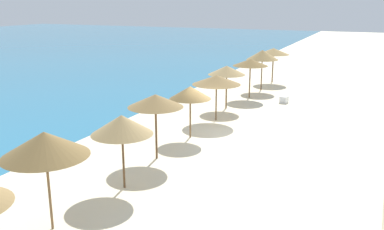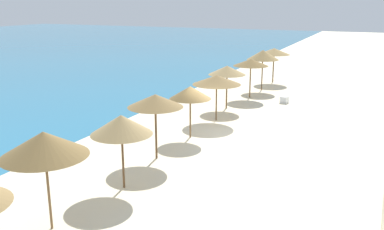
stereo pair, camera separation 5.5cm
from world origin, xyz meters
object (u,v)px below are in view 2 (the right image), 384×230
beach_umbrella_7 (227,70)px  beach_umbrella_10 (274,51)px  beach_umbrella_9 (263,55)px  beach_umbrella_8 (251,63)px  beach_umbrella_3 (121,125)px  cooler_box (284,100)px  beach_umbrella_6 (217,80)px  beach_umbrella_5 (190,93)px  beach_umbrella_2 (44,144)px  beach_umbrella_4 (155,101)px

beach_umbrella_7 → beach_umbrella_10: beach_umbrella_10 is taller
beach_umbrella_9 → beach_umbrella_8: bearing=178.7°
beach_umbrella_3 → cooler_box: size_ratio=5.65×
beach_umbrella_6 → beach_umbrella_5: bearing=179.2°
beach_umbrella_2 → beach_umbrella_3: size_ratio=1.11×
beach_umbrella_8 → beach_umbrella_3: bearing=-179.5°
beach_umbrella_7 → cooler_box: beach_umbrella_7 is taller
beach_umbrella_10 → beach_umbrella_3: bearing=-179.8°
beach_umbrella_7 → beach_umbrella_8: (3.46, -0.44, 0.05)m
beach_umbrella_8 → beach_umbrella_10: beach_umbrella_10 is taller
beach_umbrella_7 → cooler_box: size_ratio=5.60×
beach_umbrella_3 → beach_umbrella_9: beach_umbrella_9 is taller
beach_umbrella_5 → beach_umbrella_6: 3.32m
beach_umbrella_2 → beach_umbrella_7: bearing=0.8°
beach_umbrella_4 → beach_umbrella_8: 12.71m
beach_umbrella_5 → beach_umbrella_9: (12.38, -0.15, 0.39)m
beach_umbrella_7 → beach_umbrella_9: (6.27, -0.50, 0.25)m
beach_umbrella_4 → beach_umbrella_9: size_ratio=0.93×
beach_umbrella_2 → beach_umbrella_9: 21.69m
beach_umbrella_6 → beach_umbrella_7: beach_umbrella_7 is taller
beach_umbrella_6 → beach_umbrella_7: 2.83m
beach_umbrella_8 → beach_umbrella_4: bearing=179.1°
beach_umbrella_8 → beach_umbrella_9: beach_umbrella_9 is taller
beach_umbrella_8 → beach_umbrella_10: (6.29, -0.05, 0.09)m
beach_umbrella_5 → beach_umbrella_7: beach_umbrella_7 is taller
beach_umbrella_8 → beach_umbrella_10: size_ratio=0.96×
beach_umbrella_6 → beach_umbrella_3: bearing=-179.0°
beach_umbrella_9 → beach_umbrella_2: bearing=179.2°
beach_umbrella_8 → beach_umbrella_2: bearing=179.3°
beach_umbrella_10 → beach_umbrella_6: bearing=179.6°
beach_umbrella_3 → beach_umbrella_6: (9.43, 0.17, -0.04)m
beach_umbrella_4 → beach_umbrella_10: size_ratio=1.00×
beach_umbrella_10 → beach_umbrella_4: bearing=179.2°
beach_umbrella_3 → beach_umbrella_7: beach_umbrella_3 is taller
beach_umbrella_5 → beach_umbrella_10: 15.87m
beach_umbrella_2 → cooler_box: size_ratio=6.25×
beach_umbrella_6 → beach_umbrella_8: (6.26, -0.03, 0.13)m
beach_umbrella_4 → cooler_box: (12.17, -2.68, -2.24)m
cooler_box → beach_umbrella_9: bearing=35.8°
beach_umbrella_4 → beach_umbrella_8: size_ratio=1.04×
beach_umbrella_5 → cooler_box: size_ratio=5.35×
beach_umbrella_10 → cooler_box: size_ratio=5.86×
beach_umbrella_5 → beach_umbrella_7: 6.12m
beach_umbrella_6 → beach_umbrella_8: 6.26m
beach_umbrella_5 → beach_umbrella_8: size_ratio=0.95×
beach_umbrella_7 → beach_umbrella_9: bearing=-4.6°
beach_umbrella_5 → beach_umbrella_6: beach_umbrella_6 is taller
beach_umbrella_6 → beach_umbrella_9: size_ratio=0.89×
beach_umbrella_3 → beach_umbrella_10: 21.98m
beach_umbrella_9 → beach_umbrella_10: bearing=0.3°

